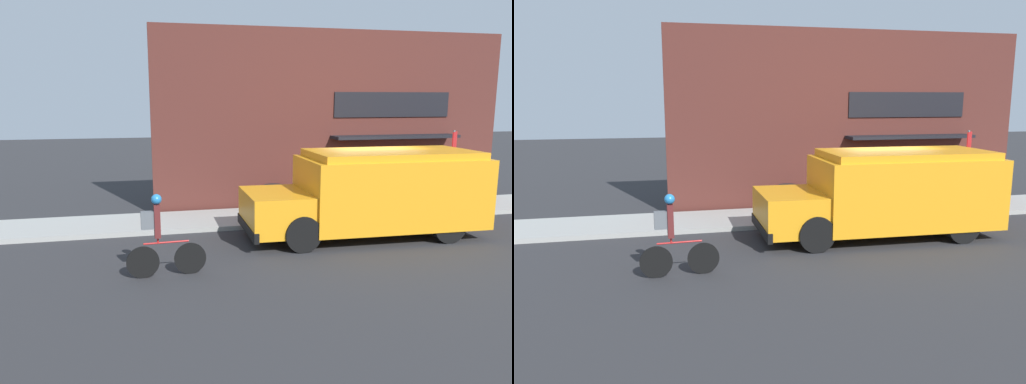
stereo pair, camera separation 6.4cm
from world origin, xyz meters
TOP-DOWN VIEW (x-y plane):
  - ground_plane at (0.00, 0.00)m, footprint 70.00×70.00m
  - sidewalk at (0.00, 1.12)m, footprint 28.00×2.23m
  - storefront at (0.07, 2.44)m, footprint 12.03×0.90m
  - school_bus at (-0.41, -1.35)m, footprint 6.27×2.88m
  - cyclist at (-6.05, -3.22)m, footprint 1.63×0.21m
  - stop_sign_post at (3.14, 0.49)m, footprint 0.45×0.45m
  - trash_bin at (-2.32, 1.74)m, footprint 0.59×0.59m

SIDE VIEW (x-z plane):
  - ground_plane at x=0.00m, z-range 0.00..0.00m
  - sidewalk at x=0.00m, z-range 0.00..0.13m
  - trash_bin at x=-2.32m, z-range 0.13..0.93m
  - cyclist at x=-6.05m, z-range -0.03..1.69m
  - school_bus at x=-0.41m, z-range 0.05..2.32m
  - stop_sign_post at x=3.14m, z-range 0.55..3.06m
  - storefront at x=0.07m, z-range -0.01..5.80m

